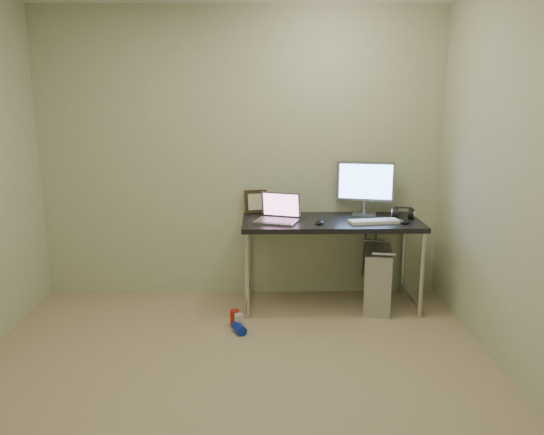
{
  "coord_description": "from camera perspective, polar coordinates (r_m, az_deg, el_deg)",
  "views": [
    {
      "loc": [
        0.19,
        -2.87,
        1.72
      ],
      "look_at": [
        0.26,
        1.08,
        0.85
      ],
      "focal_mm": 35.0,
      "sensor_mm": 36.0,
      "label": 1
    }
  ],
  "objects": [
    {
      "name": "tower_computer",
      "position": [
        4.58,
        11.23,
        -6.45
      ],
      "size": [
        0.3,
        0.52,
        0.54
      ],
      "rotation": [
        0.0,
        0.0,
        -0.19
      ],
      "color": "#BCBCC2",
      "rests_on": "ground"
    },
    {
      "name": "picture_frame",
      "position": [
        4.67,
        -1.4,
        1.74
      ],
      "size": [
        0.27,
        0.12,
        0.21
      ],
      "primitive_type": "cube",
      "rotation": [
        -0.21,
        0.0,
        0.21
      ],
      "color": "black",
      "rests_on": "desk"
    },
    {
      "name": "can_white",
      "position": [
        4.15,
        -3.58,
        -11.13
      ],
      "size": [
        0.07,
        0.07,
        0.12
      ],
      "primitive_type": "cylinder",
      "rotation": [
        0.0,
        0.0,
        0.05
      ],
      "color": "silver",
      "rests_on": "ground"
    },
    {
      "name": "wall_back",
      "position": [
        4.64,
        -3.35,
        6.61
      ],
      "size": [
        3.5,
        0.02,
        2.5
      ],
      "primitive_type": "cube",
      "color": "beige",
      "rests_on": "ground"
    },
    {
      "name": "floor",
      "position": [
        3.35,
        -4.32,
        -18.51
      ],
      "size": [
        3.5,
        3.5,
        0.0
      ],
      "primitive_type": "plane",
      "color": "tan",
      "rests_on": "ground"
    },
    {
      "name": "mouse_left",
      "position": [
        4.29,
        5.12,
        -0.42
      ],
      "size": [
        0.1,
        0.13,
        0.04
      ],
      "primitive_type": "ellipsoid",
      "rotation": [
        0.0,
        0.0,
        -0.28
      ],
      "color": "black",
      "rests_on": "desk"
    },
    {
      "name": "webcam",
      "position": [
        4.63,
        1.27,
        1.4
      ],
      "size": [
        0.04,
        0.03,
        0.11
      ],
      "rotation": [
        0.0,
        0.0,
        0.17
      ],
      "color": "silver",
      "rests_on": "desk"
    },
    {
      "name": "cable_b",
      "position": [
        4.84,
        10.98,
        -3.85
      ],
      "size": [
        0.02,
        0.11,
        0.71
      ],
      "primitive_type": "cylinder",
      "rotation": [
        0.14,
        0.0,
        0.09
      ],
      "color": "black",
      "rests_on": "ground"
    },
    {
      "name": "desk",
      "position": [
        4.46,
        6.36,
        -1.32
      ],
      "size": [
        1.48,
        0.65,
        0.75
      ],
      "color": "black",
      "rests_on": "ground"
    },
    {
      "name": "headphones",
      "position": [
        4.61,
        13.93,
        0.35
      ],
      "size": [
        0.21,
        0.12,
        0.12
      ],
      "rotation": [
        0.0,
        0.0,
        -0.33
      ],
      "color": "black",
      "rests_on": "desk"
    },
    {
      "name": "keyboard",
      "position": [
        4.38,
        10.94,
        -0.41
      ],
      "size": [
        0.42,
        0.2,
        0.02
      ],
      "primitive_type": "cube",
      "rotation": [
        0.0,
        0.0,
        0.16
      ],
      "color": "white",
      "rests_on": "desk"
    },
    {
      "name": "monitor",
      "position": [
        4.64,
        9.98,
        3.59
      ],
      "size": [
        0.49,
        0.18,
        0.46
      ],
      "rotation": [
        0.0,
        0.0,
        -0.23
      ],
      "color": "#A3A3A9",
      "rests_on": "desk"
    },
    {
      "name": "mouse_right",
      "position": [
        4.42,
        14.08,
        -0.35
      ],
      "size": [
        0.11,
        0.14,
        0.04
      ],
      "primitive_type": "ellipsoid",
      "rotation": [
        0.0,
        0.0,
        -0.29
      ],
      "color": "black",
      "rests_on": "desk"
    },
    {
      "name": "can_blue",
      "position": [
        4.1,
        -3.55,
        -11.84
      ],
      "size": [
        0.12,
        0.15,
        0.07
      ],
      "primitive_type": "cylinder",
      "rotation": [
        1.57,
        0.0,
        0.45
      ],
      "color": "#0B25AE",
      "rests_on": "ground"
    },
    {
      "name": "laptop",
      "position": [
        4.35,
        0.67,
        0.29
      ],
      "size": [
        0.4,
        0.36,
        0.23
      ],
      "rotation": [
        0.0,
        0.0,
        -0.32
      ],
      "color": "#A3A3A9",
      "rests_on": "desk"
    },
    {
      "name": "cable_a",
      "position": [
        4.84,
        9.89,
        -3.58
      ],
      "size": [
        0.01,
        0.16,
        0.69
      ],
      "primitive_type": "cylinder",
      "rotation": [
        0.21,
        0.0,
        0.0
      ],
      "color": "black",
      "rests_on": "ground"
    },
    {
      "name": "can_red",
      "position": [
        4.21,
        -4.03,
        -10.74
      ],
      "size": [
        0.09,
        0.09,
        0.13
      ],
      "primitive_type": "cylinder",
      "rotation": [
        0.0,
        0.0,
        0.42
      ],
      "color": "red",
      "rests_on": "ground"
    }
  ]
}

